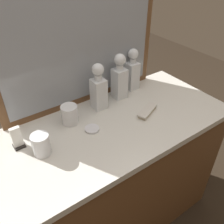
% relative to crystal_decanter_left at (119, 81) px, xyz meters
% --- Properties ---
extents(ground_plane, '(6.00, 6.00, 0.00)m').
position_rel_crystal_decanter_left_xyz_m(ground_plane, '(-0.19, -0.20, -0.95)').
color(ground_plane, '#2D2319').
extents(dresser, '(1.31, 0.60, 0.84)m').
position_rel_crystal_decanter_left_xyz_m(dresser, '(-0.19, -0.20, -0.53)').
color(dresser, brown).
rests_on(dresser, ground_plane).
extents(dresser_mirror, '(0.95, 0.03, 0.71)m').
position_rel_crystal_decanter_left_xyz_m(dresser_mirror, '(-0.19, 0.09, 0.24)').
color(dresser_mirror, brown).
rests_on(dresser_mirror, dresser).
extents(crystal_decanter_left, '(0.07, 0.07, 0.27)m').
position_rel_crystal_decanter_left_xyz_m(crystal_decanter_left, '(0.00, 0.00, 0.00)').
color(crystal_decanter_left, white).
rests_on(crystal_decanter_left, dresser).
extents(crystal_decanter_front, '(0.07, 0.07, 0.26)m').
position_rel_crystal_decanter_left_xyz_m(crystal_decanter_front, '(0.13, 0.04, -0.01)').
color(crystal_decanter_front, white).
rests_on(crystal_decanter_front, dresser).
extents(crystal_decanter_right, '(0.07, 0.07, 0.27)m').
position_rel_crystal_decanter_left_xyz_m(crystal_decanter_right, '(-0.16, -0.03, -0.00)').
color(crystal_decanter_right, white).
rests_on(crystal_decanter_right, dresser).
extents(crystal_tumbler_far_right, '(0.08, 0.08, 0.10)m').
position_rel_crystal_decanter_left_xyz_m(crystal_tumbler_far_right, '(-0.56, -0.18, -0.06)').
color(crystal_tumbler_far_right, white).
rests_on(crystal_tumbler_far_right, dresser).
extents(crystal_tumbler_rear, '(0.09, 0.09, 0.10)m').
position_rel_crystal_decanter_left_xyz_m(crystal_tumbler_rear, '(-0.36, -0.05, -0.06)').
color(crystal_tumbler_rear, white).
rests_on(crystal_tumbler_rear, dresser).
extents(silver_brush_far_right, '(0.16, 0.11, 0.02)m').
position_rel_crystal_decanter_left_xyz_m(silver_brush_far_right, '(0.02, -0.22, -0.10)').
color(silver_brush_far_right, '#B7A88C').
rests_on(silver_brush_far_right, dresser).
extents(porcelain_dish, '(0.07, 0.07, 0.01)m').
position_rel_crystal_decanter_left_xyz_m(porcelain_dish, '(-0.30, -0.17, -0.10)').
color(porcelain_dish, silver).
rests_on(porcelain_dish, dresser).
extents(napkin_holder, '(0.05, 0.05, 0.11)m').
position_rel_crystal_decanter_left_xyz_m(napkin_holder, '(-0.64, -0.08, -0.06)').
color(napkin_holder, black).
rests_on(napkin_holder, dresser).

